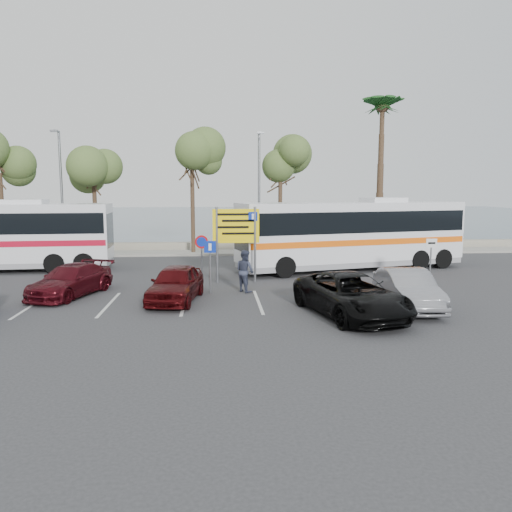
{
  "coord_description": "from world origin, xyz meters",
  "views": [
    {
      "loc": [
        0.05,
        -20.26,
        4.42
      ],
      "look_at": [
        1.93,
        3.0,
        1.29
      ],
      "focal_mm": 35.0,
      "sensor_mm": 36.0,
      "label": 1
    }
  ],
  "objects": [
    {
      "name": "sign_no_stop",
      "position": [
        -0.6,
        2.38,
        1.58
      ],
      "size": [
        0.6,
        0.08,
        2.35
      ],
      "color": "slate",
      "rests_on": "ground"
    },
    {
      "name": "palm_tree",
      "position": [
        11.5,
        14.0,
        9.87
      ],
      "size": [
        4.8,
        4.8,
        11.2
      ],
      "color": "#382619",
      "rests_on": "kerb_strip"
    },
    {
      "name": "tree_left",
      "position": [
        -8.0,
        14.0,
        6.0
      ],
      "size": [
        3.2,
        3.2,
        7.2
      ],
      "color": "#382619",
      "rests_on": "kerb_strip"
    },
    {
      "name": "street_lamp_left",
      "position": [
        -10.0,
        13.52,
        4.6
      ],
      "size": [
        0.45,
        1.15,
        8.01
      ],
      "color": "slate",
      "rests_on": "kerb_strip"
    },
    {
      "name": "kerb_strip",
      "position": [
        0.0,
        14.0,
        0.07
      ],
      "size": [
        44.0,
        2.4,
        0.15
      ],
      "primitive_type": "cube",
      "color": "gray",
      "rests_on": "ground"
    },
    {
      "name": "tree_right",
      "position": [
        4.5,
        14.0,
        6.17
      ],
      "size": [
        3.2,
        3.2,
        7.4
      ],
      "color": "#382619",
      "rests_on": "kerb_strip"
    },
    {
      "name": "ground",
      "position": [
        0.0,
        0.0,
        0.0
      ],
      "size": [
        120.0,
        120.0,
        0.0
      ],
      "primitive_type": "plane",
      "color": "#303032",
      "rests_on": "ground"
    },
    {
      "name": "car_maroon",
      "position": [
        -6.0,
        0.72,
        0.65
      ],
      "size": [
        3.2,
        4.81,
        1.29
      ],
      "primitive_type": "imported",
      "rotation": [
        0.0,
        0.0,
        -0.34
      ],
      "color": "#4C0C14",
      "rests_on": "ground"
    },
    {
      "name": "sign_parking",
      "position": [
        -0.2,
        0.79,
        1.47
      ],
      "size": [
        0.5,
        0.07,
        2.25
      ],
      "color": "slate",
      "rests_on": "ground"
    },
    {
      "name": "pedestrian_far",
      "position": [
        1.29,
        1.0,
        0.91
      ],
      "size": [
        1.08,
        1.13,
        1.83
      ],
      "primitive_type": "imported",
      "rotation": [
        0.0,
        0.0,
        2.2
      ],
      "color": "#34394E",
      "rests_on": "ground"
    },
    {
      "name": "car_silver_b",
      "position": [
        7.15,
        -2.57,
        0.73
      ],
      "size": [
        1.81,
        4.51,
        1.46
      ],
      "primitive_type": "imported",
      "rotation": [
        0.0,
        0.0,
        -0.06
      ],
      "color": "gray",
      "rests_on": "ground"
    },
    {
      "name": "car_red",
      "position": [
        -1.55,
        -0.66,
        0.72
      ],
      "size": [
        2.35,
        4.46,
        1.45
      ],
      "primitive_type": "imported",
      "rotation": [
        0.0,
        0.0,
        -0.16
      ],
      "color": "#480A0C",
      "rests_on": "ground"
    },
    {
      "name": "suv_black",
      "position": [
        4.75,
        -3.5,
        0.74
      ],
      "size": [
        3.65,
        5.79,
        1.49
      ],
      "primitive_type": "imported",
      "rotation": [
        0.0,
        0.0,
        0.24
      ],
      "color": "black",
      "rests_on": "ground"
    },
    {
      "name": "street_lamp_right",
      "position": [
        3.0,
        13.52,
        4.6
      ],
      "size": [
        0.45,
        1.15,
        8.01
      ],
      "color": "slate",
      "rests_on": "kerb_strip"
    },
    {
      "name": "tree_mid",
      "position": [
        -1.5,
        14.0,
        6.65
      ],
      "size": [
        3.2,
        3.2,
        8.0
      ],
      "color": "#382619",
      "rests_on": "kerb_strip"
    },
    {
      "name": "coach_bus_right",
      "position": [
        7.5,
        6.5,
        1.84
      ],
      "size": [
        13.0,
        5.74,
        3.97
      ],
      "color": "silver",
      "rests_on": "ground"
    },
    {
      "name": "seawall",
      "position": [
        0.0,
        16.0,
        0.3
      ],
      "size": [
        48.0,
        0.8,
        0.6
      ],
      "primitive_type": "cube",
      "color": "gray",
      "rests_on": "ground"
    },
    {
      "name": "sign_taxi",
      "position": [
        9.8,
        1.49,
        1.42
      ],
      "size": [
        0.5,
        0.07,
        2.2
      ],
      "color": "slate",
      "rests_on": "ground"
    },
    {
      "name": "direction_sign",
      "position": [
        1.0,
        3.2,
        2.43
      ],
      "size": [
        2.2,
        0.12,
        3.6
      ],
      "color": "slate",
      "rests_on": "ground"
    },
    {
      "name": "lane_markings",
      "position": [
        -1.14,
        -1.0,
        0.0
      ],
      "size": [
        12.02,
        4.2,
        0.01
      ],
      "primitive_type": null,
      "color": "silver",
      "rests_on": "ground"
    },
    {
      "name": "sea",
      "position": [
        0.0,
        60.0,
        0.01
      ],
      "size": [
        140.0,
        140.0,
        0.0
      ],
      "primitive_type": "plane",
      "color": "#394E5C",
      "rests_on": "ground"
    }
  ]
}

